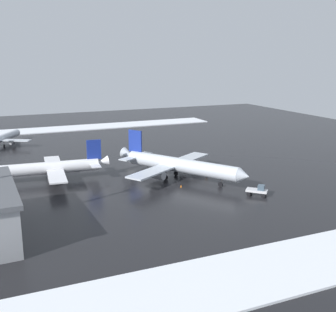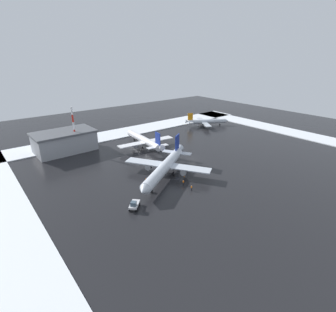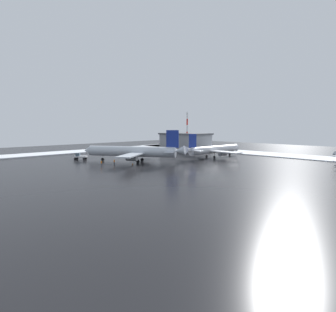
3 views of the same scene
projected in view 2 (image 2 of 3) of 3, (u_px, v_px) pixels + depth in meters
ground_plane at (193, 158)px, 106.10m from camera, size 240.00×240.00×0.00m
snow_bank_far at (130, 131)px, 142.49m from camera, size 152.00×16.00×0.37m
snow_bank_left at (281, 130)px, 144.83m from camera, size 14.00×116.00×0.37m
snow_bank_right at (4, 218)px, 67.24m from camera, size 14.00×116.00×0.37m
airplane_far_rear at (165, 167)px, 89.07m from camera, size 33.07×28.36×11.04m
airplane_foreground_jet at (206, 121)px, 152.99m from camera, size 23.73×20.29×7.77m
airplane_parked_starboard at (144, 140)px, 118.22m from camera, size 26.68×32.12×9.53m
pushback_tug at (134, 204)px, 71.25m from camera, size 4.82×4.79×2.50m
ground_crew_by_nose_gear at (183, 182)px, 84.32m from camera, size 0.36×0.36×1.71m
ground_crew_beside_wing at (192, 188)px, 80.84m from camera, size 0.36×0.36×1.71m
antenna_mast at (74, 130)px, 110.67m from camera, size 0.70×0.70×19.23m
cargo_hangar at (65, 141)px, 112.45m from camera, size 25.40×15.68×8.80m
traffic_cone_near_nose at (184, 176)px, 90.08m from camera, size 0.36×0.36×0.55m
traffic_cone_mid_line at (146, 179)px, 88.22m from camera, size 0.36×0.36×0.55m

